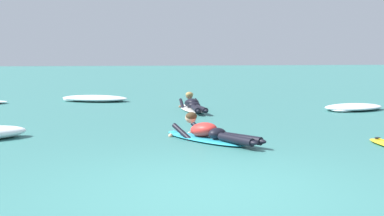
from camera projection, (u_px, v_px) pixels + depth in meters
The scene contains 5 objects.
ground_plane at pixel (138, 106), 15.83m from camera, with size 120.00×120.00×0.00m, color #387A75.
surfer_near at pixel (209, 134), 9.33m from camera, with size 1.54×2.29×0.53m.
surfer_far at pixel (193, 106), 14.49m from camera, with size 0.60×2.64×0.53m.
whitewater_front at pixel (95, 98), 17.41m from camera, with size 2.58×2.03×0.21m.
whitewater_far_band at pixel (353, 107), 14.65m from camera, with size 2.17×1.73×0.18m.
Camera 1 is at (-1.35, -5.78, 1.56)m, focal length 48.27 mm.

